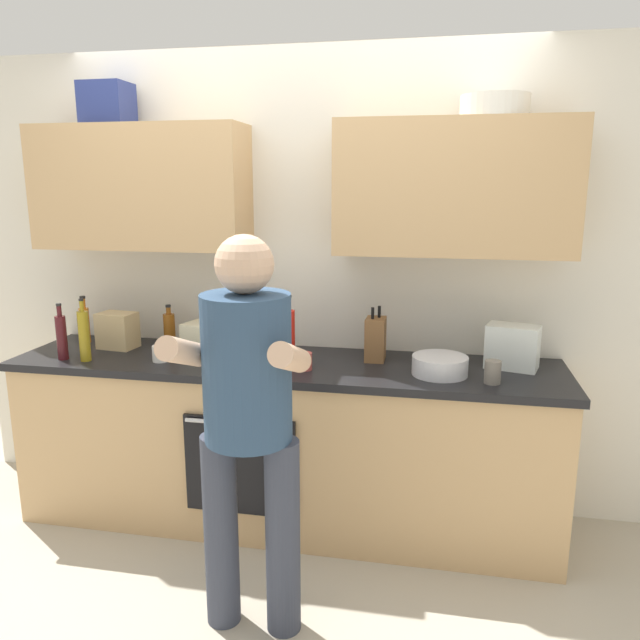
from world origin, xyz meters
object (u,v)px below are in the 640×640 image
(bottle_hotsauce, at_px, (289,334))
(bottle_oil, at_px, (84,335))
(person_standing, at_px, (248,408))
(bottle_wine, at_px, (62,336))
(cup_stoneware, at_px, (493,372))
(bottle_juice, at_px, (85,323))
(grocery_bag_bread, at_px, (118,330))
(cup_ceramic, at_px, (304,361))
(mixing_bowl, at_px, (440,365))
(cup_coffee, at_px, (161,353))
(grocery_bag_produce, at_px, (512,347))
(bottle_vinegar, at_px, (240,343))
(knife_block, at_px, (375,339))
(bottle_syrup, at_px, (169,329))
(grocery_bag_rice, at_px, (204,337))

(bottle_hotsauce, distance_m, bottle_oil, 1.06)
(person_standing, distance_m, bottle_wine, 1.37)
(bottle_oil, xyz_separation_m, cup_stoneware, (2.04, 0.02, -0.08))
(bottle_juice, distance_m, grocery_bag_bread, 0.26)
(cup_ceramic, relative_size, mixing_bowl, 0.32)
(cup_coffee, bearing_deg, grocery_bag_bread, 150.08)
(grocery_bag_produce, bearing_deg, person_standing, -139.19)
(cup_ceramic, relative_size, grocery_bag_produce, 0.35)
(cup_coffee, relative_size, mixing_bowl, 0.32)
(bottle_vinegar, bearing_deg, knife_block, 12.95)
(cup_stoneware, bearing_deg, bottle_oil, -179.35)
(bottle_syrup, relative_size, mixing_bowl, 0.88)
(bottle_vinegar, height_order, cup_stoneware, bottle_vinegar)
(bottle_oil, distance_m, bottle_vinegar, 0.80)
(bottle_wine, xyz_separation_m, knife_block, (1.60, 0.30, -0.01))
(bottle_syrup, xyz_separation_m, bottle_vinegar, (0.49, -0.23, -0.00))
(bottle_oil, bearing_deg, cup_stoneware, 0.65)
(bottle_wine, xyz_separation_m, grocery_bag_produce, (2.28, 0.29, -0.02))
(bottle_hotsauce, height_order, bottle_oil, bottle_hotsauce)
(bottle_juice, distance_m, mixing_bowl, 2.02)
(cup_ceramic, distance_m, cup_coffee, 0.76)
(bottle_vinegar, relative_size, mixing_bowl, 0.85)
(person_standing, distance_m, grocery_bag_bread, 1.38)
(bottle_juice, distance_m, bottle_wine, 0.35)
(cup_coffee, bearing_deg, bottle_vinegar, 10.72)
(bottle_juice, xyz_separation_m, knife_block, (1.68, -0.04, 0.00))
(grocery_bag_rice, bearing_deg, bottle_vinegar, -28.27)
(bottle_vinegar, bearing_deg, cup_stoneware, -5.50)
(cup_ceramic, xyz_separation_m, cup_coffee, (-0.76, 0.00, -0.00))
(bottle_oil, distance_m, bottle_wine, 0.13)
(bottle_oil, bearing_deg, bottle_wine, 179.15)
(cup_coffee, bearing_deg, bottle_wine, -172.80)
(bottle_oil, relative_size, knife_block, 1.15)
(cup_coffee, xyz_separation_m, grocery_bag_rice, (0.15, 0.21, 0.04))
(bottle_hotsauce, distance_m, bottle_vinegar, 0.26)
(knife_block, xyz_separation_m, grocery_bag_rice, (-0.93, -0.02, -0.03))
(grocery_bag_rice, bearing_deg, bottle_syrup, 158.90)
(person_standing, distance_m, cup_coffee, 0.99)
(grocery_bag_rice, bearing_deg, cup_coffee, -126.27)
(mixing_bowl, bearing_deg, knife_block, 150.15)
(bottle_juice, relative_size, bottle_syrup, 1.16)
(cup_stoneware, bearing_deg, grocery_bag_bread, 173.04)
(cup_stoneware, xyz_separation_m, mixing_bowl, (-0.24, 0.09, -0.01))
(grocery_bag_bread, bearing_deg, bottle_wine, -122.11)
(grocery_bag_produce, distance_m, grocery_bag_rice, 1.61)
(mixing_bowl, relative_size, grocery_bag_bread, 1.34)
(bottle_wine, relative_size, grocery_bag_bread, 1.49)
(person_standing, bearing_deg, cup_ceramic, 84.44)
(bottle_vinegar, xyz_separation_m, knife_block, (0.68, 0.16, 0.02))
(bottle_hotsauce, bearing_deg, bottle_juice, 173.51)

